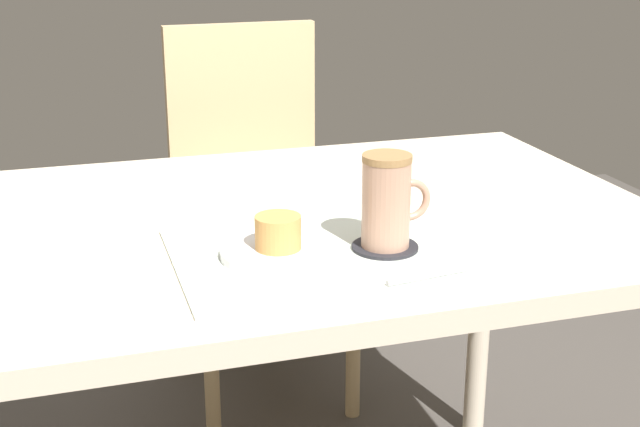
# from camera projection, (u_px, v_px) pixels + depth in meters

# --- Properties ---
(dining_table) EXTENTS (1.27, 0.83, 0.73)m
(dining_table) POSITION_uv_depth(u_px,v_px,m) (273.00, 259.00, 1.47)
(dining_table) COLOR beige
(dining_table) RESTS_ON ground_plane
(wooden_chair) EXTENTS (0.43, 0.43, 0.94)m
(wooden_chair) POSITION_uv_depth(u_px,v_px,m) (254.00, 201.00, 2.26)
(wooden_chair) COLOR #D1B27F
(wooden_chair) RESTS_ON ground_plane
(placemat) EXTENTS (0.44, 0.32, 0.00)m
(placemat) POSITION_uv_depth(u_px,v_px,m) (328.00, 253.00, 1.29)
(placemat) COLOR silver
(placemat) RESTS_ON dining_table
(pastry_plate) EXTENTS (0.17, 0.17, 0.01)m
(pastry_plate) POSITION_uv_depth(u_px,v_px,m) (278.00, 252.00, 1.27)
(pastry_plate) COLOR white
(pastry_plate) RESTS_ON placemat
(pastry) EXTENTS (0.07, 0.07, 0.05)m
(pastry) POSITION_uv_depth(u_px,v_px,m) (278.00, 232.00, 1.26)
(pastry) COLOR tan
(pastry) RESTS_ON pastry_plate
(coffee_coaster) EXTENTS (0.10, 0.10, 0.00)m
(coffee_coaster) POSITION_uv_depth(u_px,v_px,m) (385.00, 247.00, 1.30)
(coffee_coaster) COLOR #232328
(coffee_coaster) RESTS_ON placemat
(coffee_mug) EXTENTS (0.10, 0.07, 0.14)m
(coffee_mug) POSITION_uv_depth(u_px,v_px,m) (388.00, 201.00, 1.28)
(coffee_mug) COLOR tan
(coffee_mug) RESTS_ON coffee_coaster
(teaspoon) EXTENTS (0.13, 0.03, 0.01)m
(teaspoon) POSITION_uv_depth(u_px,v_px,m) (430.00, 275.00, 1.19)
(teaspoon) COLOR silver
(teaspoon) RESTS_ON placemat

